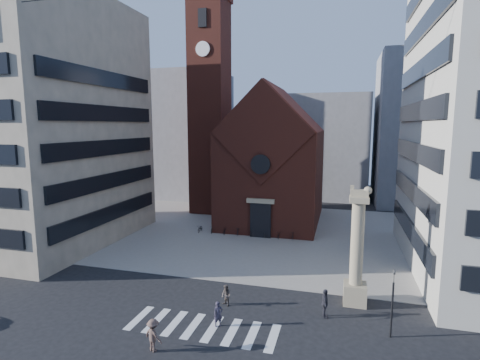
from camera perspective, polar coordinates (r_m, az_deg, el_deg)
name	(u,v)px	position (r m, az deg, el deg)	size (l,w,h in m)	color
ground	(211,305)	(28.47, -4.51, -18.43)	(120.00, 120.00, 0.00)	black
piazza	(264,232)	(45.58, 3.70, -7.95)	(46.00, 30.00, 0.05)	gray
zebra_crossing	(203,327)	(25.82, -5.71, -21.43)	(10.20, 3.20, 0.01)	white
church	(274,162)	(49.91, 5.20, 2.78)	(12.00, 16.65, 18.00)	maroon
campanile	(210,105)	(55.22, -4.60, 11.38)	(5.50, 5.50, 31.20)	maroon
building_left	(33,123)	(47.11, -28.96, 7.56)	(18.00, 20.00, 26.00)	tan
bg_block_left	(181,135)	(70.06, -8.93, 6.79)	(16.00, 14.00, 22.00)	gray
bg_block_mid	(327,147)	(69.02, 13.11, 4.99)	(14.00, 12.00, 18.00)	gray
bg_block_right	(430,130)	(67.18, 26.94, 6.78)	(16.00, 14.00, 24.00)	gray
lion_column	(357,258)	(28.47, 17.34, -11.23)	(1.63, 1.60, 8.68)	tan
traffic_light	(392,302)	(25.38, 22.21, -16.81)	(0.13, 0.16, 4.30)	black
pedestrian_0	(218,314)	(25.48, -3.35, -19.73)	(0.60, 0.39, 1.64)	#2B2736
pedestrian_1	(226,295)	(27.97, -2.13, -17.17)	(0.74, 0.58, 1.53)	#524841
pedestrian_2	(325,303)	(26.99, 12.81, -17.86)	(1.15, 0.48, 1.97)	#26262E
pedestrian_3	(153,335)	(23.61, -13.07, -22.04)	(1.24, 0.71, 1.91)	brown
scooter_0	(200,228)	(45.76, -6.10, -7.34)	(0.55, 1.58, 0.83)	black
scooter_1	(213,229)	(45.20, -4.19, -7.45)	(0.43, 1.53, 0.92)	black
scooter_2	(225,230)	(44.72, -2.24, -7.67)	(0.55, 1.58, 0.83)	black
scooter_3	(238,231)	(44.27, -0.25, -7.77)	(0.43, 1.53, 0.92)	black
scooter_4	(252,232)	(43.89, 1.79, -7.98)	(0.55, 1.58, 0.83)	black
scooter_5	(265,233)	(43.55, 3.85, -8.07)	(0.43, 1.53, 0.92)	black
scooter_6	(279,234)	(43.28, 5.95, -8.26)	(0.55, 1.58, 0.83)	black
scooter_7	(293,235)	(43.05, 8.08, -8.33)	(0.43, 1.53, 0.92)	black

